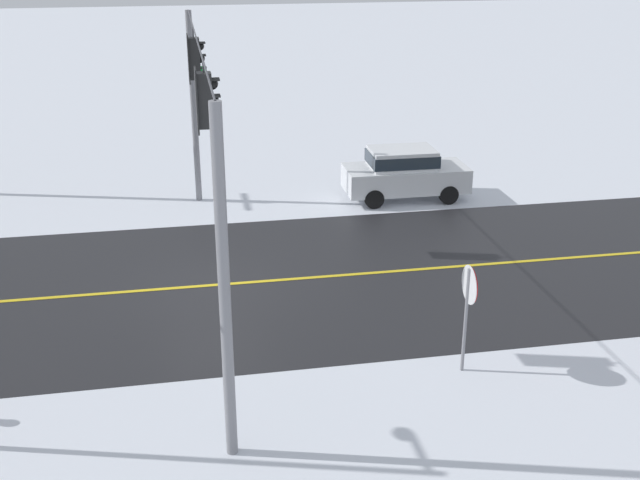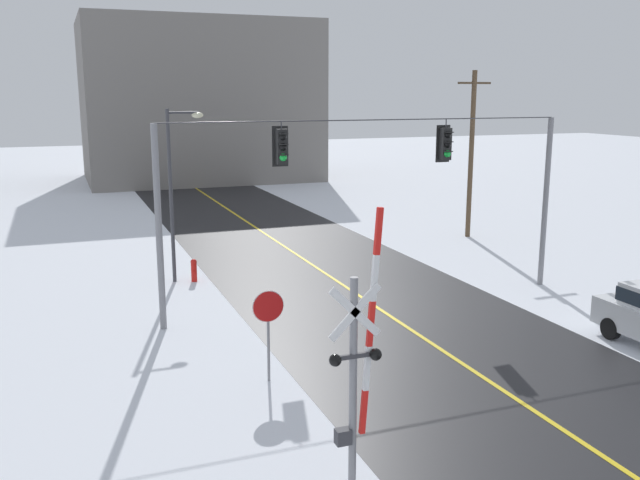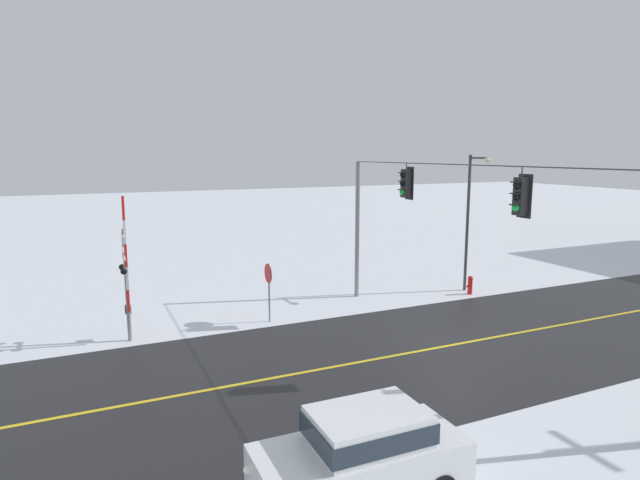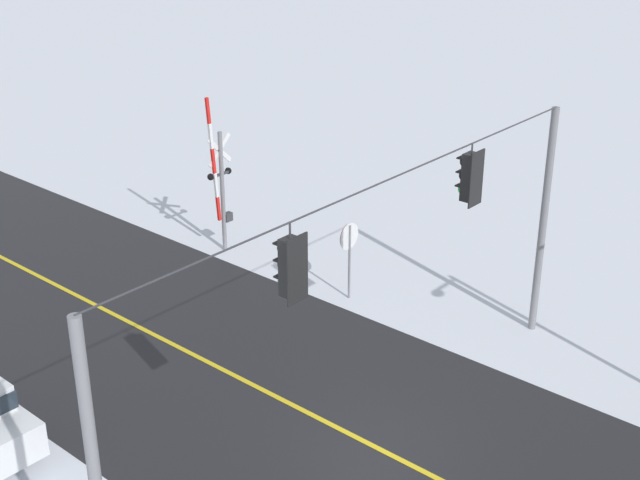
# 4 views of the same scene
# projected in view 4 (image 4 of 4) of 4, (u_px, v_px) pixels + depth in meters

# --- Properties ---
(ground_plane) EXTENTS (160.00, 160.00, 0.00)m
(ground_plane) POSITION_uv_depth(u_px,v_px,m) (376.00, 448.00, 19.32)
(ground_plane) COLOR silver
(signal_span) EXTENTS (14.20, 0.47, 6.22)m
(signal_span) POSITION_uv_depth(u_px,v_px,m) (384.00, 279.00, 17.74)
(signal_span) COLOR gray
(signal_span) RESTS_ON ground
(stop_sign) EXTENTS (0.80, 0.09, 2.35)m
(stop_sign) POSITION_uv_depth(u_px,v_px,m) (349.00, 244.00, 25.12)
(stop_sign) COLOR gray
(stop_sign) RESTS_ON ground
(railroad_crossing) EXTENTS (1.01, 0.31, 5.18)m
(railroad_crossing) POSITION_uv_depth(u_px,v_px,m) (221.00, 182.00, 27.95)
(railroad_crossing) COLOR gray
(railroad_crossing) RESTS_ON ground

